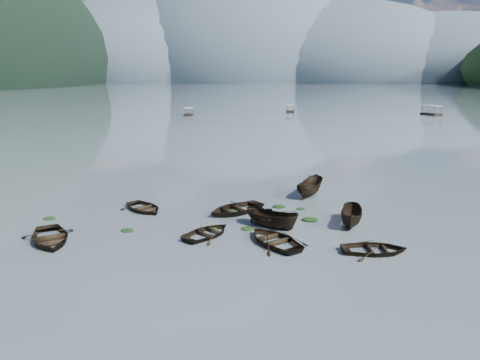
# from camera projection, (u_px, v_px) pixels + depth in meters

# --- Properties ---
(ground_plane) EXTENTS (2400.00, 2400.00, 0.00)m
(ground_plane) POSITION_uv_depth(u_px,v_px,m) (226.00, 257.00, 26.39)
(ground_plane) COLOR slate
(haze_mtn_a) EXTENTS (520.00, 520.00, 280.00)m
(haze_mtn_a) POSITION_uv_depth(u_px,v_px,m) (150.00, 82.00, 917.36)
(haze_mtn_a) COLOR #475666
(haze_mtn_a) RESTS_ON ground
(haze_mtn_b) EXTENTS (520.00, 520.00, 340.00)m
(haze_mtn_b) POSITION_uv_depth(u_px,v_px,m) (243.00, 82.00, 902.98)
(haze_mtn_b) COLOR #475666
(haze_mtn_b) RESTS_ON ground
(haze_mtn_c) EXTENTS (520.00, 520.00, 260.00)m
(haze_mtn_c) POSITION_uv_depth(u_px,v_px,m) (339.00, 82.00, 888.60)
(haze_mtn_c) COLOR #475666
(haze_mtn_c) RESTS_ON ground
(haze_mtn_d) EXTENTS (520.00, 520.00, 220.00)m
(haze_mtn_d) POSITION_uv_depth(u_px,v_px,m) (428.00, 82.00, 875.65)
(haze_mtn_d) COLOR #475666
(haze_mtn_d) RESTS_ON ground
(rowboat_0) EXTENTS (5.59, 6.02, 1.02)m
(rowboat_0) POSITION_uv_depth(u_px,v_px,m) (50.00, 242.00, 28.79)
(rowboat_0) COLOR black
(rowboat_0) RESTS_ON ground
(rowboat_1) EXTENTS (4.71, 4.97, 0.84)m
(rowboat_1) POSITION_uv_depth(u_px,v_px,m) (208.00, 236.00, 29.92)
(rowboat_1) COLOR black
(rowboat_1) RESTS_ON ground
(rowboat_2) EXTENTS (4.54, 3.57, 1.66)m
(rowboat_2) POSITION_uv_depth(u_px,v_px,m) (272.00, 227.00, 31.55)
(rowboat_2) COLOR black
(rowboat_2) RESTS_ON ground
(rowboat_3) EXTENTS (5.49, 5.76, 0.97)m
(rowboat_3) POSITION_uv_depth(u_px,v_px,m) (274.00, 243.00, 28.54)
(rowboat_3) COLOR black
(rowboat_3) RESTS_ON ground
(rowboat_4) EXTENTS (4.35, 3.24, 0.86)m
(rowboat_4) POSITION_uv_depth(u_px,v_px,m) (374.00, 253.00, 27.04)
(rowboat_4) COLOR black
(rowboat_4) RESTS_ON ground
(rowboat_5) EXTENTS (2.44, 4.42, 1.61)m
(rowboat_5) POSITION_uv_depth(u_px,v_px,m) (351.00, 225.00, 32.16)
(rowboat_5) COLOR black
(rowboat_5) RESTS_ON ground
(rowboat_6) EXTENTS (5.16, 5.14, 0.88)m
(rowboat_6) POSITION_uv_depth(u_px,v_px,m) (144.00, 210.00, 35.56)
(rowboat_6) COLOR black
(rowboat_6) RESTS_ON ground
(rowboat_7) EXTENTS (6.15, 6.07, 1.04)m
(rowboat_7) POSITION_uv_depth(u_px,v_px,m) (235.00, 212.00, 35.05)
(rowboat_7) COLOR black
(rowboat_7) RESTS_ON ground
(rowboat_8) EXTENTS (3.50, 4.97, 1.80)m
(rowboat_8) POSITION_uv_depth(u_px,v_px,m) (309.00, 195.00, 40.08)
(rowboat_8) COLOR black
(rowboat_8) RESTS_ON ground
(weed_clump_0) EXTENTS (0.96, 0.79, 0.21)m
(weed_clump_0) POSITION_uv_depth(u_px,v_px,m) (127.00, 231.00, 30.82)
(weed_clump_0) COLOR black
(weed_clump_0) RESTS_ON ground
(weed_clump_1) EXTENTS (0.98, 0.78, 0.22)m
(weed_clump_1) POSITION_uv_depth(u_px,v_px,m) (247.00, 229.00, 31.18)
(weed_clump_1) COLOR black
(weed_clump_1) RESTS_ON ground
(weed_clump_2) EXTENTS (1.04, 0.83, 0.23)m
(weed_clump_2) POSITION_uv_depth(u_px,v_px,m) (210.00, 229.00, 31.26)
(weed_clump_2) COLOR black
(weed_clump_2) RESTS_ON ground
(weed_clump_3) EXTENTS (0.77, 0.65, 0.17)m
(weed_clump_3) POSITION_uv_depth(u_px,v_px,m) (301.00, 209.00, 35.89)
(weed_clump_3) COLOR black
(weed_clump_3) RESTS_ON ground
(weed_clump_4) EXTENTS (1.25, 0.99, 0.26)m
(weed_clump_4) POSITION_uv_depth(u_px,v_px,m) (310.00, 220.00, 33.10)
(weed_clump_4) COLOR black
(weed_clump_4) RESTS_ON ground
(weed_clump_5) EXTENTS (0.98, 0.79, 0.21)m
(weed_clump_5) POSITION_uv_depth(u_px,v_px,m) (50.00, 219.00, 33.44)
(weed_clump_5) COLOR black
(weed_clump_5) RESTS_ON ground
(weed_clump_6) EXTENTS (0.96, 0.80, 0.20)m
(weed_clump_6) POSITION_uv_depth(u_px,v_px,m) (233.00, 212.00, 35.27)
(weed_clump_6) COLOR black
(weed_clump_6) RESTS_ON ground
(weed_clump_7) EXTENTS (1.11, 0.89, 0.24)m
(weed_clump_7) POSITION_uv_depth(u_px,v_px,m) (279.00, 207.00, 36.46)
(weed_clump_7) COLOR black
(weed_clump_7) RESTS_ON ground
(pontoon_left) EXTENTS (2.63, 5.52, 2.06)m
(pontoon_left) POSITION_uv_depth(u_px,v_px,m) (189.00, 115.00, 122.96)
(pontoon_left) COLOR black
(pontoon_left) RESTS_ON ground
(pontoon_centre) EXTENTS (2.89, 5.98, 2.22)m
(pontoon_centre) POSITION_uv_depth(u_px,v_px,m) (290.00, 112.00, 133.94)
(pontoon_centre) COLOR black
(pontoon_centre) RESTS_ON ground
(pontoon_right) EXTENTS (4.49, 7.21, 2.57)m
(pontoon_right) POSITION_uv_depth(u_px,v_px,m) (431.00, 115.00, 124.75)
(pontoon_right) COLOR black
(pontoon_right) RESTS_ON ground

